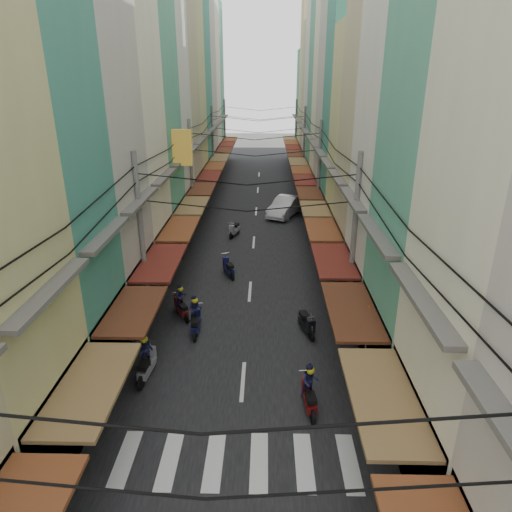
# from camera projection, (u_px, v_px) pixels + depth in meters

# --- Properties ---
(ground) EXTENTS (160.00, 160.00, 0.00)m
(ground) POSITION_uv_depth(u_px,v_px,m) (245.00, 353.00, 19.79)
(ground) COLOR slate
(ground) RESTS_ON ground
(road) EXTENTS (10.00, 80.00, 0.02)m
(road) POSITION_uv_depth(u_px,v_px,m) (256.00, 218.00, 38.36)
(road) COLOR black
(road) RESTS_ON ground
(sidewalk_left) EXTENTS (3.00, 80.00, 0.06)m
(sidewalk_left) POSITION_uv_depth(u_px,v_px,m) (179.00, 217.00, 38.49)
(sidewalk_left) COLOR gray
(sidewalk_left) RESTS_ON ground
(sidewalk_right) EXTENTS (3.00, 80.00, 0.06)m
(sidewalk_right) POSITION_uv_depth(u_px,v_px,m) (333.00, 218.00, 38.22)
(sidewalk_right) COLOR gray
(sidewalk_right) RESTS_ON ground
(crosswalk) EXTENTS (7.55, 2.40, 0.01)m
(crosswalk) POSITION_uv_depth(u_px,v_px,m) (237.00, 461.00, 14.21)
(crosswalk) COLOR silver
(crosswalk) RESTS_ON ground
(building_row_left) EXTENTS (7.80, 67.67, 23.70)m
(building_row_left) POSITION_uv_depth(u_px,v_px,m) (141.00, 97.00, 31.72)
(building_row_left) COLOR silver
(building_row_left) RESTS_ON ground
(building_row_right) EXTENTS (7.80, 68.98, 22.59)m
(building_row_right) POSITION_uv_depth(u_px,v_px,m) (369.00, 103.00, 31.42)
(building_row_right) COLOR #3D8774
(building_row_right) RESTS_ON ground
(utility_poles) EXTENTS (10.20, 66.13, 8.20)m
(utility_poles) POSITION_uv_depth(u_px,v_px,m) (254.00, 147.00, 31.30)
(utility_poles) COLOR gray
(utility_poles) RESTS_ON ground
(white_car) EXTENTS (6.13, 4.36, 2.02)m
(white_car) POSITION_uv_depth(u_px,v_px,m) (285.00, 215.00, 39.09)
(white_car) COLOR silver
(white_car) RESTS_ON ground
(bicycle) EXTENTS (1.63, 0.76, 1.08)m
(bicycle) POSITION_uv_depth(u_px,v_px,m) (411.00, 340.00, 20.76)
(bicycle) COLOR black
(bicycle) RESTS_ON ground
(moving_scooters) EXTENTS (7.04, 20.89, 1.98)m
(moving_scooters) POSITION_uv_depth(u_px,v_px,m) (221.00, 317.00, 21.54)
(moving_scooters) COLOR black
(moving_scooters) RESTS_ON ground
(parked_scooters) EXTENTS (12.81, 12.28, 1.01)m
(parked_scooters) POSITION_uv_depth(u_px,v_px,m) (343.00, 397.00, 16.36)
(parked_scooters) COLOR black
(parked_scooters) RESTS_ON ground
(pedestrians) EXTENTS (12.81, 22.69, 2.12)m
(pedestrians) POSITION_uv_depth(u_px,v_px,m) (151.00, 325.00, 19.97)
(pedestrians) COLOR black
(pedestrians) RESTS_ON ground
(market_umbrella) EXTENTS (2.21, 2.21, 2.34)m
(market_umbrella) POSITION_uv_depth(u_px,v_px,m) (428.00, 394.00, 14.08)
(market_umbrella) COLOR #B2B2B7
(market_umbrella) RESTS_ON ground
(traffic_sign) EXTENTS (0.10, 0.68, 3.09)m
(traffic_sign) POSITION_uv_depth(u_px,v_px,m) (367.00, 326.00, 17.50)
(traffic_sign) COLOR gray
(traffic_sign) RESTS_ON ground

